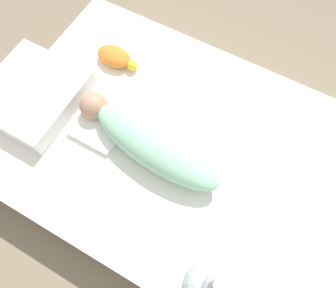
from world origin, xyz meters
The scene contains 6 objects.
ground_plane centered at (0.00, 0.00, 0.00)m, with size 12.00×12.00×0.00m, color #7A6B56.
bed_mattress centered at (0.00, 0.00, 0.09)m, with size 1.41×0.97×0.17m.
burp_cloth centered at (-0.30, -0.09, 0.18)m, with size 0.18×0.15×0.02m.
swaddled_baby centered at (-0.09, -0.06, 0.23)m, with size 0.61×0.22×0.12m.
pillow centered at (-0.60, -0.10, 0.21)m, with size 0.34×0.36×0.08m.
turtle_plush centered at (-0.42, 0.21, 0.20)m, with size 0.18×0.10×0.06m.
Camera 1 is at (0.20, -0.45, 1.29)m, focal length 35.00 mm.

